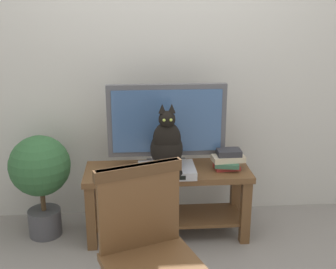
{
  "coord_description": "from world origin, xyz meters",
  "views": [
    {
      "loc": [
        -0.23,
        -2.52,
        1.75
      ],
      "look_at": [
        -0.01,
        0.4,
        0.82
      ],
      "focal_mm": 46.26,
      "sensor_mm": 36.0,
      "label": 1
    }
  ],
  "objects": [
    {
      "name": "ground_plane",
      "position": [
        0.0,
        0.0,
        0.0
      ],
      "size": [
        12.0,
        12.0,
        0.0
      ],
      "primitive_type": "plane",
      "color": "gray"
    },
    {
      "name": "back_wall",
      "position": [
        0.0,
        0.91,
        1.4
      ],
      "size": [
        7.0,
        0.12,
        2.8
      ],
      "primitive_type": "cube",
      "color": "beige",
      "rests_on": "ground"
    },
    {
      "name": "media_box",
      "position": [
        -0.02,
        0.36,
        0.57
      ],
      "size": [
        0.41,
        0.29,
        0.06
      ],
      "color": "#ADADB2",
      "rests_on": "tv_stand"
    },
    {
      "name": "cat",
      "position": [
        -0.02,
        0.35,
        0.77
      ],
      "size": [
        0.23,
        0.3,
        0.47
      ],
      "color": "black",
      "rests_on": "media_box"
    },
    {
      "name": "wooden_chair",
      "position": [
        -0.19,
        -0.61,
        0.55
      ],
      "size": [
        0.59,
        0.6,
        0.95
      ],
      "color": "brown",
      "rests_on": "ground"
    },
    {
      "name": "tv_stand",
      "position": [
        -0.01,
        0.45,
        0.37
      ],
      "size": [
        1.22,
        0.43,
        0.54
      ],
      "color": "brown",
      "rests_on": "ground"
    },
    {
      "name": "book_stack",
      "position": [
        0.44,
        0.43,
        0.61
      ],
      "size": [
        0.25,
        0.19,
        0.15
      ],
      "color": "#B2332D",
      "rests_on": "tv_stand"
    },
    {
      "name": "potted_plant",
      "position": [
        -0.95,
        0.51,
        0.51
      ],
      "size": [
        0.45,
        0.45,
        0.8
      ],
      "color": "#47474C",
      "rests_on": "ground"
    },
    {
      "name": "tv",
      "position": [
        -0.01,
        0.51,
        0.87
      ],
      "size": [
        0.87,
        0.2,
        0.63
      ],
      "color": "#4C4C51",
      "rests_on": "tv_stand"
    }
  ]
}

